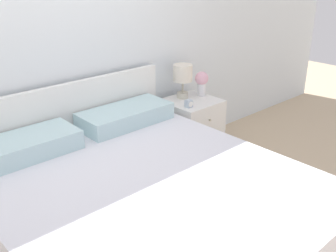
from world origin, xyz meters
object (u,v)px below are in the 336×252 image
at_px(nightstand, 191,129).
at_px(bed, 142,211).
at_px(alarm_clock, 189,104).
at_px(flower_vase, 202,81).
at_px(table_lamp, 183,75).

bearing_deg(nightstand, bed, -148.31).
distance_m(bed, alarm_clock, 1.30).
distance_m(bed, flower_vase, 1.69).
bearing_deg(nightstand, flower_vase, 11.99).
xyz_separation_m(nightstand, flower_vase, (0.18, 0.04, 0.45)).
distance_m(nightstand, alarm_clock, 0.39).
bearing_deg(flower_vase, alarm_clock, -154.97).
xyz_separation_m(bed, alarm_clock, (1.08, 0.65, 0.34)).
distance_m(nightstand, flower_vase, 0.49).
relative_size(bed, table_lamp, 6.53).
relative_size(nightstand, flower_vase, 2.49).
relative_size(nightstand, table_lamp, 1.82).
height_order(bed, table_lamp, bed).
bearing_deg(flower_vase, table_lamp, 157.84).
distance_m(bed, table_lamp, 1.60).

